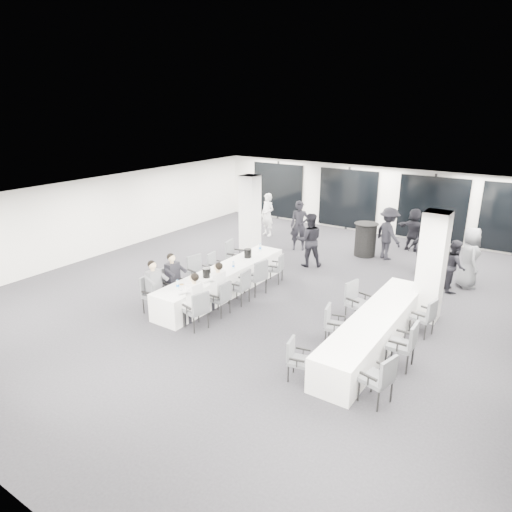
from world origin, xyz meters
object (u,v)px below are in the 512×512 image
at_px(chair_main_left_near, 151,292).
at_px(standing_guest_e, 470,254).
at_px(banquet_table_main, 224,281).
at_px(standing_guest_a, 300,222).
at_px(standing_guest_d, 424,248).
at_px(chair_main_right_far, 277,267).
at_px(chair_side_left_mid, 333,322).
at_px(chair_side_right_near, 381,377).
at_px(standing_guest_g, 268,212).
at_px(chair_side_left_near, 296,357).
at_px(chair_main_left_fourth, 215,265).
at_px(chair_main_left_mid, 197,271).
at_px(chair_side_left_far, 356,299).
at_px(ice_bucket_far, 248,253).
at_px(standing_guest_c, 389,230).
at_px(chair_main_left_second, 170,283).
at_px(chair_main_right_second, 222,296).
at_px(standing_guest_h, 455,262).
at_px(chair_main_right_near, 198,308).
at_px(chair_main_right_fourth, 257,275).
at_px(banquet_table_side, 375,330).
at_px(chair_main_left_far, 234,254).
at_px(chair_side_right_far, 426,315).
at_px(chair_main_right_mid, 241,285).
at_px(ice_bucket_near, 207,273).
at_px(standing_guest_b, 309,236).
at_px(chair_side_right_mid, 405,342).
at_px(cocktail_table, 365,239).

height_order(chair_main_left_near, standing_guest_e, standing_guest_e).
height_order(banquet_table_main, chair_main_left_near, chair_main_left_near).
height_order(standing_guest_a, standing_guest_d, standing_guest_a).
relative_size(chair_main_right_far, chair_side_left_mid, 0.97).
relative_size(chair_side_right_near, standing_guest_g, 0.50).
bearing_deg(chair_side_left_near, chair_side_right_near, 82.25).
height_order(chair_main_left_near, chair_main_left_fourth, chair_main_left_near).
xyz_separation_m(chair_main_left_mid, standing_guest_d, (5.18, 4.88, 0.33)).
height_order(banquet_table_main, chair_side_left_far, chair_side_left_far).
bearing_deg(ice_bucket_far, standing_guest_c, 56.94).
bearing_deg(chair_main_left_second, chair_side_left_far, 107.75).
xyz_separation_m(chair_main_right_second, standing_guest_h, (4.59, 5.07, 0.35)).
bearing_deg(chair_side_left_near, standing_guest_e, 152.85).
relative_size(chair_main_right_near, chair_side_left_near, 1.15).
relative_size(chair_main_right_second, standing_guest_g, 0.46).
bearing_deg(ice_bucket_far, standing_guest_h, 26.22).
bearing_deg(chair_main_right_fourth, standing_guest_a, 25.88).
relative_size(banquet_table_side, chair_main_left_fourth, 5.61).
distance_m(chair_side_right_near, standing_guest_a, 9.33).
relative_size(chair_main_left_far, standing_guest_d, 0.57).
distance_m(chair_side_right_near, chair_side_right_far, 3.12).
bearing_deg(chair_main_right_mid, ice_bucket_near, 116.18).
height_order(chair_main_right_fourth, standing_guest_e, standing_guest_e).
distance_m(banquet_table_side, ice_bucket_far, 5.00).
relative_size(chair_side_left_near, ice_bucket_far, 3.25).
bearing_deg(standing_guest_g, banquet_table_main, -54.28).
height_order(standing_guest_b, standing_guest_g, standing_guest_b).
bearing_deg(chair_side_right_mid, standing_guest_d, 10.46).
distance_m(chair_side_right_mid, standing_guest_h, 4.94).
relative_size(chair_main_right_near, standing_guest_e, 0.48).
bearing_deg(chair_main_left_near, standing_guest_c, 147.89).
xyz_separation_m(cocktail_table, chair_main_left_near, (-2.93, -7.61, -0.04)).
distance_m(standing_guest_a, ice_bucket_far, 3.65).
distance_m(chair_main_right_near, standing_guest_h, 7.56).
xyz_separation_m(banquet_table_side, chair_main_left_fourth, (-5.49, 1.08, 0.13)).
distance_m(chair_side_left_far, ice_bucket_near, 4.01).
xyz_separation_m(banquet_table_main, chair_side_left_near, (3.84, -2.61, 0.11)).
relative_size(chair_main_left_mid, standing_guest_c, 0.49).
bearing_deg(standing_guest_b, chair_side_right_mid, 100.39).
relative_size(chair_main_right_far, ice_bucket_far, 3.40).
height_order(chair_main_right_far, ice_bucket_near, ice_bucket_near).
relative_size(banquet_table_main, chair_main_right_fourth, 4.83).
xyz_separation_m(chair_side_right_near, standing_guest_h, (-0.08, 6.39, 0.30)).
bearing_deg(standing_guest_e, chair_side_left_far, 128.77).
xyz_separation_m(standing_guest_h, ice_bucket_near, (-5.40, -4.67, 0.01)).
relative_size(cocktail_table, standing_guest_d, 0.65).
bearing_deg(chair_main_left_fourth, ice_bucket_far, 118.79).
xyz_separation_m(cocktail_table, chair_side_right_mid, (3.41, -6.61, -0.01)).
height_order(chair_main_left_second, standing_guest_g, standing_guest_g).
relative_size(banquet_table_main, standing_guest_c, 2.39).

